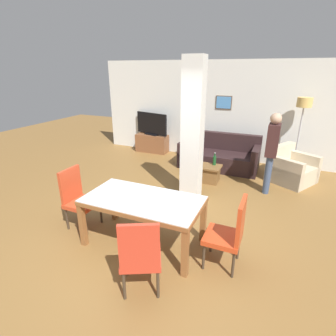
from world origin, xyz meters
name	(u,v)px	position (x,y,z in m)	size (l,w,h in m)	color
ground_plane	(144,242)	(0.00, 0.00, 0.00)	(18.00, 18.00, 0.00)	brown
back_wall	(219,111)	(0.00, 4.48, 1.35)	(7.20, 0.09, 2.70)	silver
divider_pillar	(192,133)	(0.17, 1.64, 1.35)	(0.37, 0.31, 2.70)	silver
dining_table	(143,208)	(0.00, 0.00, 0.59)	(1.69, 0.90, 0.74)	brown
dining_chair_near_right	(140,254)	(0.42, -0.83, 0.53)	(0.62, 0.62, 0.99)	red
dining_chair_head_left	(78,196)	(-1.20, 0.00, 0.53)	(0.46, 0.46, 0.99)	#C84123
dining_chair_head_right	(230,232)	(1.25, 0.00, 0.53)	(0.46, 0.46, 0.99)	#C9401D
sofa	(219,156)	(0.28, 3.67, 0.29)	(2.00, 0.91, 0.87)	#2D1D1E
armchair	(291,170)	(2.01, 3.40, 0.29)	(1.18, 1.18, 0.82)	beige
coffee_table	(208,173)	(0.26, 2.62, 0.20)	(0.59, 0.45, 0.39)	brown
bottle	(214,160)	(0.37, 2.74, 0.50)	(0.08, 0.08, 0.30)	#194C23
tv_stand	(152,143)	(-1.98, 4.20, 0.27)	(1.00, 0.40, 0.55)	brown
tv_screen	(152,124)	(-1.98, 4.20, 0.88)	(1.11, 0.34, 0.67)	black
floor_lamp	(303,110)	(2.09, 4.09, 1.56)	(0.34, 0.34, 1.85)	#B7B7BC
standing_person	(272,148)	(1.55, 2.59, 0.97)	(0.23, 0.38, 1.67)	#3B4A67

